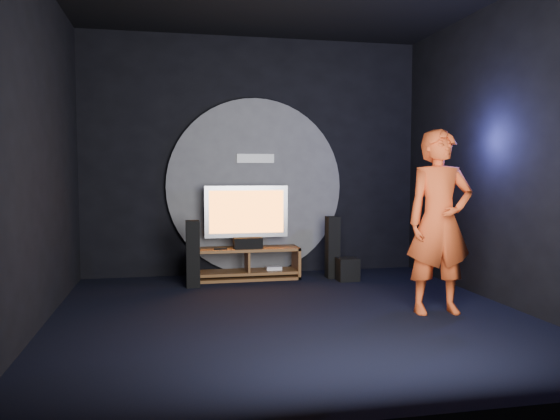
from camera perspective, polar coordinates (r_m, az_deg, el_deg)
The scene contains 14 objects.
floor at distance 5.90m, azimuth 1.16°, elevation -10.94°, with size 5.00×5.00×0.00m, color black.
back_wall at distance 8.16m, azimuth -2.70°, elevation 5.60°, with size 5.00×0.04×3.50m, color black.
front_wall at distance 3.32m, azimuth 10.82°, elevation 7.87°, with size 5.00×0.04×3.50m, color black.
left_wall at distance 5.71m, azimuth -24.27°, elevation 5.94°, with size 0.04×5.00×3.50m, color black.
right_wall at distance 6.72m, azimuth 22.58°, elevation 5.64°, with size 0.04×5.00×3.50m, color black.
wall_disc_panel at distance 8.11m, azimuth -2.63°, elevation 2.44°, with size 2.60×0.11×2.60m.
media_console at distance 7.80m, azimuth -3.39°, elevation -5.80°, with size 1.47×0.45×0.45m.
tv at distance 7.78m, azimuth -3.53°, elevation -0.38°, with size 1.19×0.22×0.88m.
center_speaker at distance 7.67m, azimuth -3.36°, elevation -3.48°, with size 0.40×0.15×0.15m, color black.
remote at distance 7.60m, azimuth -6.23°, elevation -4.05°, with size 0.18×0.05×0.02m, color black.
tower_speaker_left at distance 7.31m, azimuth -9.09°, elevation -4.55°, with size 0.18×0.20×0.88m, color black.
tower_speaker_right at distance 7.88m, azimuth 5.51°, elevation -3.90°, with size 0.18×0.20×0.88m, color black.
subwoofer at distance 7.76m, azimuth 7.04°, elevation -6.15°, with size 0.29×0.29×0.32m, color black.
player at distance 6.08m, azimuth 16.33°, elevation -1.20°, with size 0.72×0.47×1.98m, color #CB451B.
Camera 1 is at (-1.26, -5.56, 1.52)m, focal length 35.00 mm.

